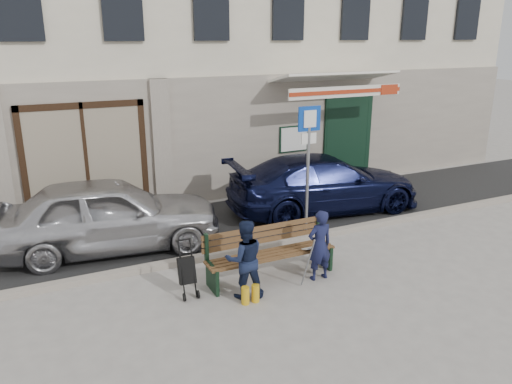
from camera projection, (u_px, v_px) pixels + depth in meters
ground at (314, 276)px, 9.05m from camera, size 80.00×80.00×0.00m
asphalt_lane at (244, 221)px, 11.72m from camera, size 60.00×3.20×0.01m
curb at (276, 243)px, 10.32m from camera, size 60.00×0.18×0.12m
building at (170, 7)px, 14.85m from camera, size 20.00×8.27×10.00m
car_silver at (108, 214)px, 9.97m from camera, size 4.61×2.32×1.51m
car_navy at (324, 183)px, 12.27m from camera, size 4.99×2.45×1.40m
parking_sign at (308, 150)px, 10.47m from camera, size 0.52×0.08×2.79m
bench at (268, 254)px, 8.85m from camera, size 2.40×1.17×0.98m
man at (320, 245)px, 8.76m from camera, size 0.47×0.31×1.29m
woman at (245, 259)px, 8.15m from camera, size 0.74×0.63×1.35m
stroller at (187, 272)px, 8.26m from camera, size 0.29×0.40×0.96m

